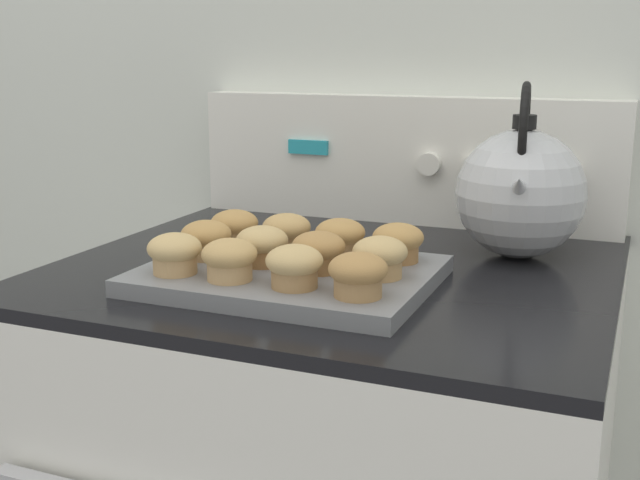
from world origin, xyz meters
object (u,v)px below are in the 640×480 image
(muffin_r0_c1, at_px, (229,259))
(muffin_r1_c0, at_px, (206,239))
(muffin_r1_c2, at_px, (318,251))
(muffin_r2_c2, at_px, (340,237))
(muffin_r0_c3, at_px, (358,274))
(tea_kettle, at_px, (520,191))
(muffin_r2_c1, at_px, (287,231))
(muffin_r2_c3, at_px, (398,242))
(muffin_r0_c0, at_px, (175,253))
(muffin_r1_c1, at_px, (262,245))
(muffin_r1_c3, at_px, (380,256))
(muffin_r0_c2, at_px, (294,266))
(muffin_pan, at_px, (289,275))
(muffin_r2_c0, at_px, (234,227))

(muffin_r0_c1, relative_size, muffin_r1_c0, 1.00)
(muffin_r1_c2, xyz_separation_m, muffin_r2_c2, (-0.00, 0.08, 0.00))
(muffin_r1_c0, distance_m, muffin_r2_c2, 0.18)
(muffin_r1_c2, bearing_deg, muffin_r1_c0, 178.66)
(muffin_r0_c3, distance_m, tea_kettle, 0.37)
(muffin_r2_c1, bearing_deg, muffin_r2_c3, -0.31)
(muffin_r0_c0, xyz_separation_m, muffin_r2_c2, (0.16, 0.16, 0.00))
(muffin_r1_c1, relative_size, muffin_r1_c3, 1.00)
(muffin_r2_c3, bearing_deg, muffin_r0_c0, -145.94)
(muffin_r1_c2, bearing_deg, muffin_r1_c3, 2.63)
(muffin_r0_c2, bearing_deg, muffin_r1_c1, 136.25)
(tea_kettle, bearing_deg, muffin_r1_c2, -129.10)
(muffin_r0_c3, bearing_deg, muffin_r1_c2, 135.37)
(muffin_r1_c0, relative_size, tea_kettle, 0.27)
(muffin_r0_c3, distance_m, muffin_r2_c3, 0.17)
(muffin_r1_c3, bearing_deg, muffin_pan, -179.50)
(muffin_r1_c1, height_order, muffin_r2_c0, same)
(muffin_r0_c1, xyz_separation_m, muffin_r0_c3, (0.17, -0.00, 0.00))
(muffin_pan, relative_size, muffin_r0_c2, 5.33)
(muffin_r1_c2, height_order, muffin_r1_c3, same)
(muffin_r2_c2, height_order, tea_kettle, tea_kettle)
(muffin_r1_c0, xyz_separation_m, muffin_r1_c1, (0.09, -0.00, 0.00))
(muffin_r2_c1, relative_size, muffin_r2_c3, 1.00)
(muffin_r1_c2, height_order, tea_kettle, tea_kettle)
(muffin_r0_c0, bearing_deg, muffin_r0_c3, -0.95)
(muffin_r0_c3, xyz_separation_m, muffin_r1_c1, (-0.16, 0.08, 0.00))
(muffin_r0_c3, height_order, muffin_r1_c2, same)
(muffin_r1_c3, bearing_deg, muffin_r1_c1, -179.26)
(muffin_r1_c2, distance_m, muffin_r2_c2, 0.08)
(muffin_r2_c0, bearing_deg, muffin_r2_c1, 3.08)
(muffin_r0_c3, xyz_separation_m, muffin_r2_c3, (-0.00, 0.17, 0.00))
(muffin_r1_c0, bearing_deg, muffin_r0_c1, -45.43)
(muffin_r1_c2, relative_size, muffin_r2_c1, 1.00)
(muffin_r0_c1, distance_m, muffin_r0_c2, 0.09)
(muffin_r2_c2, bearing_deg, muffin_r0_c1, -116.90)
(muffin_r0_c3, xyz_separation_m, muffin_r1_c0, (-0.25, 0.09, 0.00))
(muffin_r1_c3, height_order, tea_kettle, tea_kettle)
(muffin_r1_c0, distance_m, tea_kettle, 0.46)
(muffin_pan, height_order, muffin_r1_c2, muffin_r1_c2)
(muffin_r0_c2, relative_size, tea_kettle, 0.27)
(muffin_r1_c2, xyz_separation_m, tea_kettle, (0.21, 0.26, 0.05))
(tea_kettle, bearing_deg, muffin_r1_c3, -116.88)
(muffin_r0_c0, xyz_separation_m, muffin_r1_c2, (0.16, 0.08, 0.00))
(muffin_r2_c2, xyz_separation_m, muffin_r2_c3, (0.08, 0.00, 0.00))
(muffin_r2_c2, bearing_deg, muffin_r1_c0, -153.77)
(muffin_r2_c0, xyz_separation_m, tea_kettle, (0.37, 0.17, 0.05))
(muffin_r1_c1, relative_size, muffin_r2_c1, 1.00)
(muffin_r1_c1, distance_m, muffin_r2_c1, 0.09)
(muffin_r0_c0, distance_m, muffin_r0_c3, 0.25)
(muffin_r2_c3, bearing_deg, muffin_r2_c1, 179.69)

